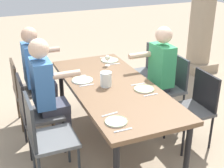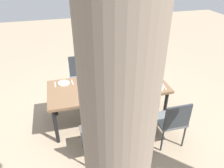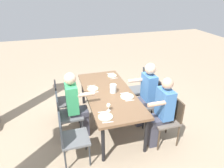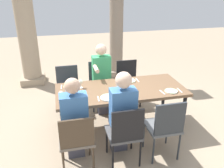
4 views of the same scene
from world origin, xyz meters
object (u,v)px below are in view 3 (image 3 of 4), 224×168
(plate_2, at_px, (93,89))
(plate_3, at_px, (112,76))
(diner_man_white, at_px, (145,93))
(water_pitcher, at_px, (113,89))
(chair_west_south, at_px, (169,117))
(dining_table, at_px, (109,95))
(plate_1, at_px, (127,96))
(diner_woman_green, at_px, (161,111))
(wine_glass_0, at_px, (109,105))
(chair_east_north, at_px, (63,99))
(chair_mid_north, at_px, (66,113))
(chair_east_south, at_px, (142,87))
(chair_west_north, at_px, (70,137))
(diner_guest_third, at_px, (76,103))
(plate_0, at_px, (105,117))
(chair_mid_south, at_px, (153,100))

(plate_2, xyz_separation_m, plate_3, (0.52, -0.56, 0.00))
(diner_man_white, height_order, water_pitcher, diner_man_white)
(chair_west_south, bearing_deg, plate_2, 47.67)
(dining_table, height_order, plate_3, plate_3)
(diner_man_white, relative_size, plate_3, 6.36)
(plate_1, bearing_deg, diner_man_white, -77.42)
(diner_woman_green, relative_size, wine_glass_0, 9.09)
(plate_3, relative_size, water_pitcher, 1.25)
(chair_east_north, height_order, plate_3, chair_east_north)
(chair_mid_north, distance_m, plate_3, 1.50)
(chair_east_south, bearing_deg, chair_west_north, 124.58)
(plate_1, xyz_separation_m, plate_2, (0.50, 0.55, 0.00))
(chair_west_north, distance_m, plate_1, 1.29)
(chair_west_north, bearing_deg, diner_guest_third, -17.22)
(chair_west_south, bearing_deg, chair_mid_north, 69.94)
(diner_guest_third, bearing_deg, plate_1, -95.34)
(chair_east_south, xyz_separation_m, water_pitcher, (-0.42, 0.80, 0.27))
(water_pitcher, bearing_deg, chair_east_north, 66.38)
(dining_table, distance_m, chair_east_south, 0.97)
(chair_west_south, bearing_deg, diner_woman_green, 90.98)
(chair_east_north, bearing_deg, diner_woman_green, -127.62)
(dining_table, relative_size, plate_3, 10.06)
(chair_west_south, xyz_separation_m, chair_east_north, (1.20, 1.74, -0.01))
(chair_east_north, bearing_deg, plate_1, -119.90)
(plate_0, xyz_separation_m, wine_glass_0, (0.16, -0.10, 0.09))
(chair_east_north, distance_m, diner_woman_green, 1.99)
(dining_table, height_order, chair_west_north, chair_west_north)
(chair_west_south, bearing_deg, chair_mid_south, -0.58)
(diner_man_white, bearing_deg, chair_east_south, -17.26)
(dining_table, distance_m, diner_man_white, 0.72)
(chair_mid_south, height_order, chair_east_south, chair_east_south)
(chair_west_north, bearing_deg, wine_glass_0, -74.78)
(wine_glass_0, distance_m, water_pitcher, 0.66)
(chair_mid_north, bearing_deg, chair_east_north, 0.14)
(chair_mid_south, xyz_separation_m, plate_2, (0.41, 1.15, 0.23))
(water_pitcher, bearing_deg, chair_mid_south, -100.89)
(plate_2, bearing_deg, diner_woman_green, -137.16)
(chair_west_north, height_order, plate_1, chair_west_north)
(wine_glass_0, relative_size, plate_1, 0.57)
(diner_man_white, xyz_separation_m, plate_1, (-0.09, 0.42, 0.03))
(chair_west_south, bearing_deg, chair_west_north, 90.00)
(dining_table, bearing_deg, diner_man_white, -104.05)
(plate_2, height_order, water_pitcher, water_pitcher)
(chair_mid_south, xyz_separation_m, diner_guest_third, (-0.00, 1.55, 0.18))
(chair_west_north, distance_m, wine_glass_0, 0.79)
(chair_west_north, bearing_deg, chair_mid_north, 0.04)
(diner_guest_third, xyz_separation_m, plate_3, (0.93, -0.96, 0.04))
(plate_2, height_order, plate_3, same)
(chair_west_south, xyz_separation_m, diner_woman_green, (-0.00, 0.18, 0.17))
(chair_mid_north, xyz_separation_m, water_pitcher, (0.15, -0.95, 0.28))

